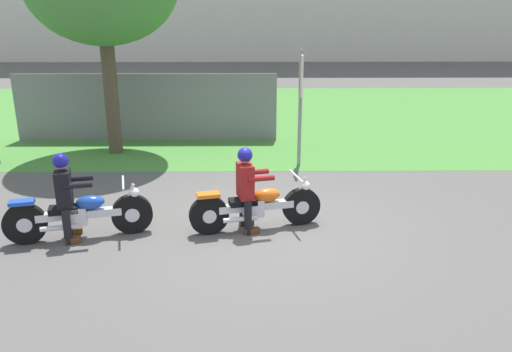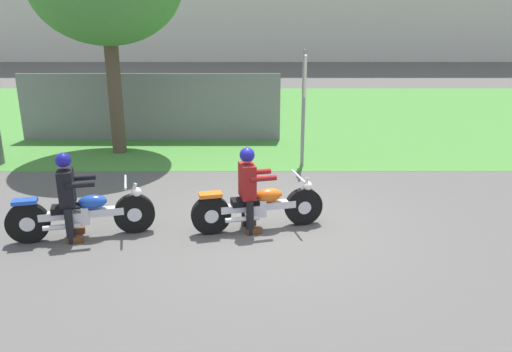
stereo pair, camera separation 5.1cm
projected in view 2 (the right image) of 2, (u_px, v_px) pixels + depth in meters
ground at (264, 227)px, 8.58m from camera, size 120.00×120.00×0.00m
grass_verge at (259, 116)px, 17.12m from camera, size 60.00×12.00×0.01m
motorcycle_lead at (256, 207)px, 8.39m from camera, size 2.16×0.81×0.88m
rider_lead at (246, 183)px, 8.22m from camera, size 0.62×0.55×1.40m
motorcycle_follow at (80, 214)px, 8.07m from camera, size 2.22×0.82×0.88m
rider_follow at (65, 190)px, 7.90m from camera, size 0.62×0.55×1.40m
sign_banner at (302, 90)px, 11.37m from camera, size 0.08×0.60×2.60m
fence_segment at (148, 107)px, 13.82m from camera, size 7.00×0.06×1.80m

